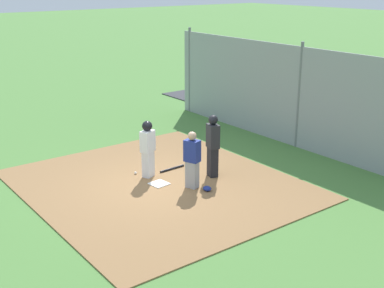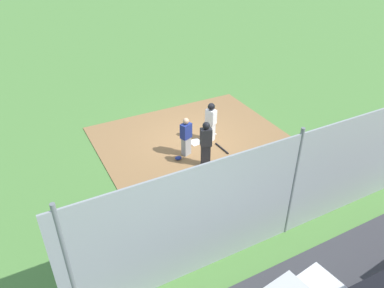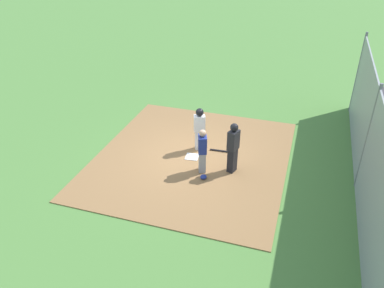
% 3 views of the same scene
% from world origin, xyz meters
% --- Properties ---
extents(ground_plane, '(140.00, 140.00, 0.00)m').
position_xyz_m(ground_plane, '(0.00, 0.00, 0.00)').
color(ground_plane, '#51843D').
extents(dirt_infield, '(7.20, 6.40, 0.03)m').
position_xyz_m(dirt_infield, '(0.00, 0.00, 0.01)').
color(dirt_infield, olive).
rests_on(dirt_infield, ground_plane).
extents(home_plate, '(0.48, 0.48, 0.02)m').
position_xyz_m(home_plate, '(0.00, 0.00, 0.04)').
color(home_plate, white).
rests_on(home_plate, dirt_infield).
extents(catcher, '(0.45, 0.37, 1.50)m').
position_xyz_m(catcher, '(-0.70, -0.57, 0.80)').
color(catcher, '#9E9EA3').
rests_on(catcher, dirt_infield).
extents(umpire, '(0.44, 0.36, 1.72)m').
position_xyz_m(umpire, '(-0.40, -1.48, 0.93)').
color(umpire, black).
rests_on(umpire, dirt_infield).
extents(runner, '(0.39, 0.45, 1.57)m').
position_xyz_m(runner, '(0.62, -0.07, 0.91)').
color(runner, silver).
rests_on(runner, dirt_infield).
extents(baseball_bat, '(0.10, 0.83, 0.06)m').
position_xyz_m(baseball_bat, '(0.66, -0.88, 0.06)').
color(baseball_bat, black).
rests_on(baseball_bat, dirt_infield).
extents(catcher_mask, '(0.24, 0.20, 0.12)m').
position_xyz_m(catcher_mask, '(-1.10, -0.73, 0.09)').
color(catcher_mask, navy).
rests_on(catcher_mask, dirt_infield).
extents(baseball, '(0.07, 0.07, 0.07)m').
position_xyz_m(baseball, '(0.99, 0.12, 0.07)').
color(baseball, white).
rests_on(baseball, dirt_infield).
extents(backstop_fence, '(12.00, 0.10, 3.35)m').
position_xyz_m(backstop_fence, '(0.00, -5.31, 1.60)').
color(backstop_fence, '#93999E').
rests_on(backstop_fence, ground_plane).
extents(parking_lot, '(18.00, 5.20, 0.04)m').
position_xyz_m(parking_lot, '(0.00, -8.76, 0.02)').
color(parking_lot, '#38383D').
rests_on(parking_lot, ground_plane).
extents(parked_car_dark, '(4.26, 2.01, 1.28)m').
position_xyz_m(parked_car_dark, '(-0.51, -8.84, 0.61)').
color(parked_car_dark, black).
rests_on(parked_car_dark, parking_lot).
extents(parked_car_red, '(4.33, 2.17, 1.28)m').
position_xyz_m(parked_car_red, '(2.69, -8.87, 0.61)').
color(parked_car_red, maroon).
rests_on(parked_car_red, parking_lot).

